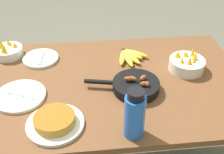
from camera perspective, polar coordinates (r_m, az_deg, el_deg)
dining_table at (r=1.59m, az=0.00°, el=-3.75°), size 1.48×0.92×0.74m
banana_bunch at (r=1.72m, az=3.61°, el=4.28°), size 0.20×0.20×0.04m
skillet at (r=1.46m, az=4.70°, el=-1.75°), size 0.39×0.24×0.08m
frittata_plate_center at (r=1.29m, az=-11.53°, el=-8.84°), size 0.26×0.26×0.06m
empty_plate_near_front at (r=1.76m, az=-14.28°, el=3.67°), size 0.21×0.21×0.02m
empty_plate_far_left at (r=1.50m, az=-18.18°, el=-3.68°), size 0.26×0.26×0.02m
fruit_bowl_mango at (r=1.66m, az=14.95°, el=2.64°), size 0.20×0.20×0.12m
fruit_bowl_citrus at (r=1.85m, az=-20.34°, el=4.98°), size 0.17×0.17×0.11m
water_bottle at (r=1.18m, az=4.62°, el=-7.63°), size 0.09×0.09×0.24m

